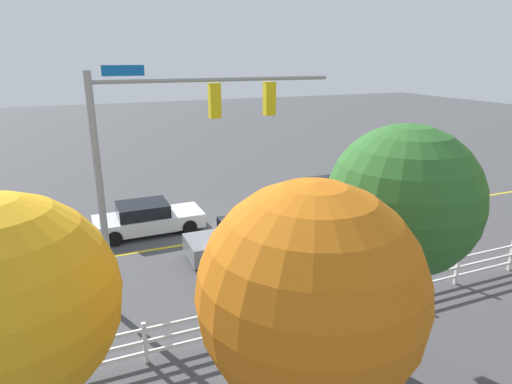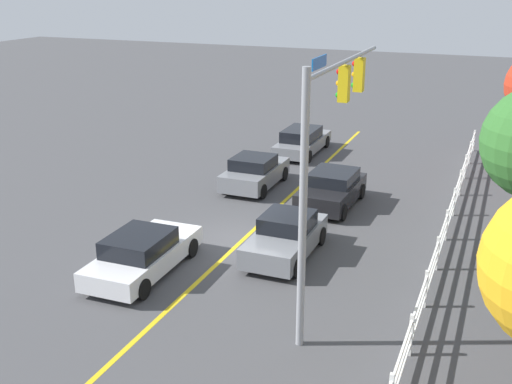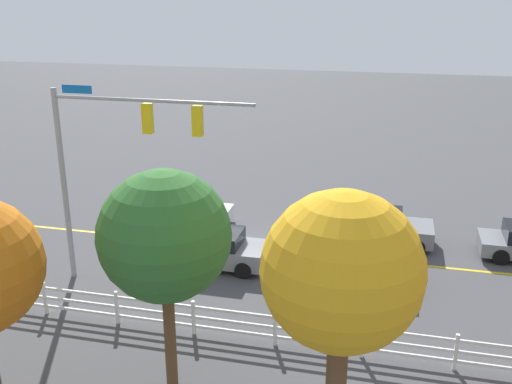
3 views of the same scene
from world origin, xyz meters
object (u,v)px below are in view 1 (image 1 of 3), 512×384
at_px(car_0, 147,218).
at_px(car_1, 357,221).
at_px(car_4, 240,239).
at_px(tree_2, 6,305).
at_px(car_2, 425,182).
at_px(car_3, 329,193).
at_px(tree_3, 311,296).
at_px(tree_0, 403,202).

distance_m(car_0, car_1, 9.12).
bearing_deg(car_4, tree_2, 50.16).
relative_size(car_0, car_4, 1.15).
xyz_separation_m(car_0, car_2, (-15.38, 0.24, 0.01)).
bearing_deg(tree_2, car_0, -107.57).
bearing_deg(car_1, car_4, 0.55).
distance_m(car_0, car_3, 9.25).
relative_size(car_0, tree_3, 0.79).
bearing_deg(tree_3, tree_0, -146.50).
bearing_deg(tree_2, car_2, -149.10).
distance_m(car_3, tree_3, 16.61).
xyz_separation_m(car_0, tree_0, (-4.02, 11.16, 3.73)).
relative_size(car_1, car_2, 0.86).
bearing_deg(car_0, tree_2, -108.60).
height_order(car_2, car_3, car_3).
height_order(car_1, car_2, car_1).
bearing_deg(tree_3, tree_2, -25.78).
relative_size(car_4, tree_3, 0.69).
bearing_deg(tree_2, car_4, -130.07).
relative_size(car_4, tree_2, 0.72).
relative_size(car_2, tree_3, 0.80).
xyz_separation_m(car_3, tree_3, (8.90, 13.56, 3.54)).
xyz_separation_m(car_0, car_3, (-9.25, 0.03, 0.03)).
bearing_deg(tree_0, tree_3, 33.50).
xyz_separation_m(car_2, car_4, (12.44, 3.53, 0.01)).
relative_size(car_4, tree_0, 0.67).
height_order(car_4, tree_0, tree_0).
bearing_deg(car_2, car_0, 179.21).
xyz_separation_m(car_2, tree_3, (15.04, 13.36, 3.57)).
xyz_separation_m(car_2, tree_2, (19.07, 11.41, 3.26)).
xyz_separation_m(car_0, car_4, (-2.94, 3.77, 0.02)).
relative_size(car_1, tree_2, 0.72).
xyz_separation_m(tree_0, tree_2, (7.71, 0.49, -0.46)).
xyz_separation_m(car_3, tree_2, (12.93, 11.62, 3.24)).
height_order(car_1, tree_3, tree_3).
bearing_deg(car_3, car_1, -104.61).
bearing_deg(tree_2, car_1, -146.91).
bearing_deg(tree_0, car_0, -70.18).
bearing_deg(tree_3, car_3, -123.28).
xyz_separation_m(tree_0, tree_3, (3.68, 2.44, -0.15)).
relative_size(car_2, car_4, 1.17).
relative_size(tree_0, tree_3, 1.04).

